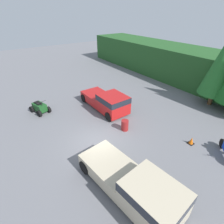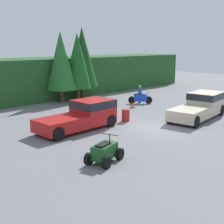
{
  "view_description": "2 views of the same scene",
  "coord_description": "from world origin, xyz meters",
  "px_view_note": "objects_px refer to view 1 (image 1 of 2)",
  "views": [
    {
      "loc": [
        8.74,
        -4.84,
        8.45
      ],
      "look_at": [
        -1.59,
        2.33,
        0.95
      ],
      "focal_mm": 28.0,
      "sensor_mm": 36.0,
      "label": 1
    },
    {
      "loc": [
        -16.36,
        -12.45,
        5.47
      ],
      "look_at": [
        -1.59,
        2.33,
        0.95
      ],
      "focal_mm": 50.0,
      "sensor_mm": 36.0,
      "label": 2
    }
  ],
  "objects_px": {
    "traffic_cone": "(191,141)",
    "pickup_truck_second": "(137,186)",
    "steel_barrel": "(125,125)",
    "quad_atv": "(40,108)",
    "pickup_truck_red": "(107,101)"
  },
  "relations": [
    {
      "from": "quad_atv",
      "to": "steel_barrel",
      "type": "xyz_separation_m",
      "value": [
        6.69,
        4.79,
        -0.04
      ]
    },
    {
      "from": "traffic_cone",
      "to": "steel_barrel",
      "type": "height_order",
      "value": "steel_barrel"
    },
    {
      "from": "quad_atv",
      "to": "traffic_cone",
      "type": "xyz_separation_m",
      "value": [
        10.75,
        7.68,
        -0.23
      ]
    },
    {
      "from": "pickup_truck_second",
      "to": "steel_barrel",
      "type": "xyz_separation_m",
      "value": [
        -4.98,
        3.22,
        -0.53
      ]
    },
    {
      "from": "pickup_truck_red",
      "to": "pickup_truck_second",
      "type": "relative_size",
      "value": 0.9
    },
    {
      "from": "pickup_truck_red",
      "to": "traffic_cone",
      "type": "xyz_separation_m",
      "value": [
        7.52,
        2.27,
        -0.71
      ]
    },
    {
      "from": "traffic_cone",
      "to": "pickup_truck_red",
      "type": "bearing_deg",
      "value": -163.22
    },
    {
      "from": "quad_atv",
      "to": "pickup_truck_red",
      "type": "bearing_deg",
      "value": 42.74
    },
    {
      "from": "pickup_truck_second",
      "to": "quad_atv",
      "type": "height_order",
      "value": "pickup_truck_second"
    },
    {
      "from": "pickup_truck_red",
      "to": "traffic_cone",
      "type": "bearing_deg",
      "value": 15.23
    },
    {
      "from": "traffic_cone",
      "to": "steel_barrel",
      "type": "xyz_separation_m",
      "value": [
        -4.05,
        -2.89,
        0.19
      ]
    },
    {
      "from": "steel_barrel",
      "to": "traffic_cone",
      "type": "bearing_deg",
      "value": 35.51
    },
    {
      "from": "pickup_truck_red",
      "to": "steel_barrel",
      "type": "relative_size",
      "value": 6.36
    },
    {
      "from": "pickup_truck_red",
      "to": "quad_atv",
      "type": "height_order",
      "value": "pickup_truck_red"
    },
    {
      "from": "traffic_cone",
      "to": "pickup_truck_second",
      "type": "bearing_deg",
      "value": -81.36
    }
  ]
}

